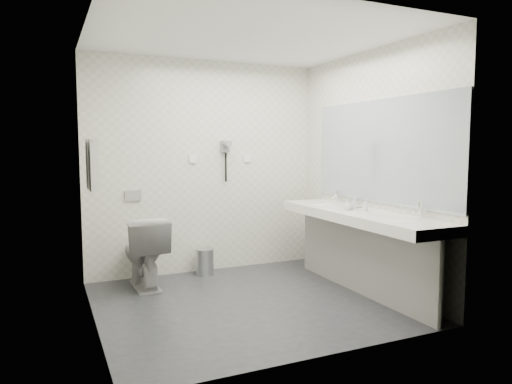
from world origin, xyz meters
name	(u,v)px	position (x,y,z in m)	size (l,w,h in m)	color
floor	(248,302)	(0.00, 0.00, 0.00)	(2.80, 2.80, 0.00)	#2B2C31
ceiling	(248,36)	(0.00, 0.00, 2.50)	(2.80, 2.80, 0.00)	white
wall_back	(205,167)	(0.00, 1.30, 1.25)	(2.80, 2.80, 0.00)	silver
wall_front	(323,182)	(0.00, -1.30, 1.25)	(2.80, 2.80, 0.00)	silver
wall_left	(91,177)	(-1.40, 0.00, 1.25)	(2.60, 2.60, 0.00)	silver
wall_right	(369,170)	(1.40, 0.00, 1.25)	(2.60, 2.60, 0.00)	silver
vanity_counter	(358,216)	(1.12, -0.20, 0.80)	(0.55, 2.20, 0.10)	white
vanity_panel	(359,257)	(1.15, -0.20, 0.38)	(0.03, 2.15, 0.75)	gray
vanity_post_near	(440,284)	(1.18, -1.24, 0.38)	(0.06, 0.06, 0.75)	silver
vanity_post_far	(309,239)	(1.18, 0.84, 0.38)	(0.06, 0.06, 0.75)	silver
mirror	(381,151)	(1.39, -0.20, 1.45)	(0.02, 2.20, 1.05)	#B2BCC6
basin_near	(403,222)	(1.12, -0.85, 0.83)	(0.40, 0.31, 0.05)	white
basin_far	(323,205)	(1.12, 0.45, 0.83)	(0.40, 0.31, 0.05)	white
faucet_near	(420,210)	(1.32, -0.85, 0.92)	(0.04, 0.04, 0.15)	silver
faucet_far	(338,197)	(1.32, 0.45, 0.92)	(0.04, 0.04, 0.15)	silver
soap_bottle_a	(354,204)	(1.15, -0.09, 0.91)	(0.05, 0.05, 0.12)	silver
soap_bottle_b	(348,205)	(1.07, -0.09, 0.90)	(0.08, 0.08, 0.10)	silver
soap_bottle_c	(366,205)	(1.19, -0.24, 0.91)	(0.05, 0.05, 0.13)	silver
glass_left	(359,203)	(1.29, 0.01, 0.90)	(0.06, 0.06, 0.10)	silver
glass_right	(352,202)	(1.27, 0.12, 0.90)	(0.06, 0.06, 0.10)	silver
toilet	(144,252)	(-0.81, 0.91, 0.38)	(0.43, 0.76, 0.77)	white
flush_plate	(133,196)	(-0.85, 1.29, 0.95)	(0.18, 0.02, 0.12)	#B2B5BA
pedal_bin	(205,262)	(-0.07, 1.11, 0.15)	(0.21, 0.21, 0.29)	#B2B5BA
bin_lid	(205,249)	(-0.07, 1.11, 0.30)	(0.21, 0.21, 0.01)	#B2B5BA
towel_rail	(90,141)	(-1.35, 0.55, 1.55)	(0.02, 0.02, 0.62)	silver
towel_near	(94,165)	(-1.34, 0.41, 1.33)	(0.07, 0.24, 0.48)	silver
towel_far	(91,164)	(-1.34, 0.69, 1.33)	(0.07, 0.24, 0.48)	silver
dryer_cradle	(225,146)	(0.25, 1.27, 1.50)	(0.10, 0.04, 0.14)	gray
dryer_barrel	(227,144)	(0.25, 1.20, 1.53)	(0.08, 0.08, 0.14)	gray
dryer_cord	(226,167)	(0.25, 1.26, 1.25)	(0.02, 0.02, 0.35)	black
switch_plate_a	(193,159)	(-0.15, 1.29, 1.35)	(0.09, 0.02, 0.09)	white
switch_plate_b	(248,159)	(0.55, 1.29, 1.35)	(0.09, 0.02, 0.09)	white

